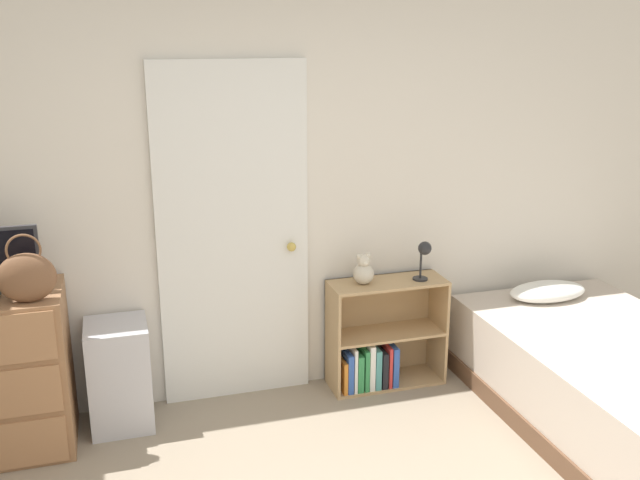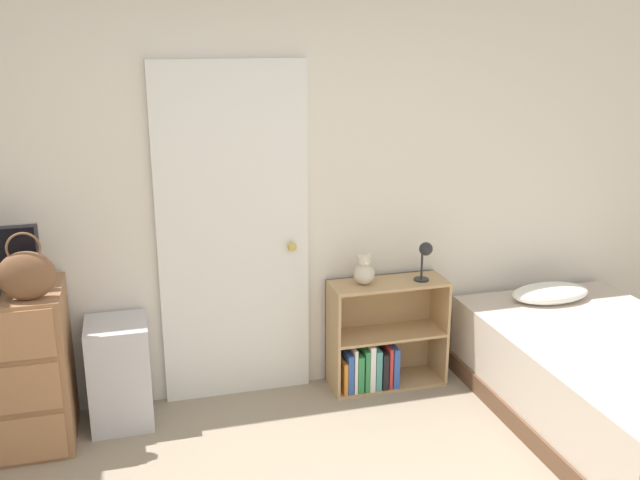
% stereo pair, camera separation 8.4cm
% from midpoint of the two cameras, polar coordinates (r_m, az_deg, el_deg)
% --- Properties ---
extents(wall_back, '(10.00, 0.06, 2.55)m').
position_cam_midpoint_polar(wall_back, '(4.30, -5.58, 3.75)').
color(wall_back, silver).
rests_on(wall_back, ground_plane).
extents(door_closed, '(0.91, 0.09, 2.06)m').
position_cam_midpoint_polar(door_closed, '(4.28, -7.48, 0.26)').
color(door_closed, white).
rests_on(door_closed, ground_plane).
extents(handbag, '(0.29, 0.12, 0.36)m').
position_cam_midpoint_polar(handbag, '(3.87, -22.99, -2.73)').
color(handbag, brown).
rests_on(handbag, dresser).
extents(storage_bin, '(0.35, 0.36, 0.63)m').
position_cam_midpoint_polar(storage_bin, '(4.32, -16.30, -10.33)').
color(storage_bin, silver).
rests_on(storage_bin, ground_plane).
extents(bookshelf, '(0.74, 0.29, 0.70)m').
position_cam_midpoint_polar(bookshelf, '(4.64, 4.07, -8.46)').
color(bookshelf, tan).
rests_on(bookshelf, ground_plane).
extents(teddy_bear, '(0.13, 0.13, 0.20)m').
position_cam_midpoint_polar(teddy_bear, '(4.41, 2.96, -2.48)').
color(teddy_bear, beige).
rests_on(teddy_bear, bookshelf).
extents(desk_lamp, '(0.11, 0.10, 0.25)m').
position_cam_midpoint_polar(desk_lamp, '(4.48, 7.79, -1.06)').
color(desk_lamp, '#262628').
rests_on(desk_lamp, bookshelf).
extents(bed, '(1.19, 1.91, 0.62)m').
position_cam_midpoint_polar(bed, '(4.54, 21.70, -10.30)').
color(bed, brown).
rests_on(bed, ground_plane).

